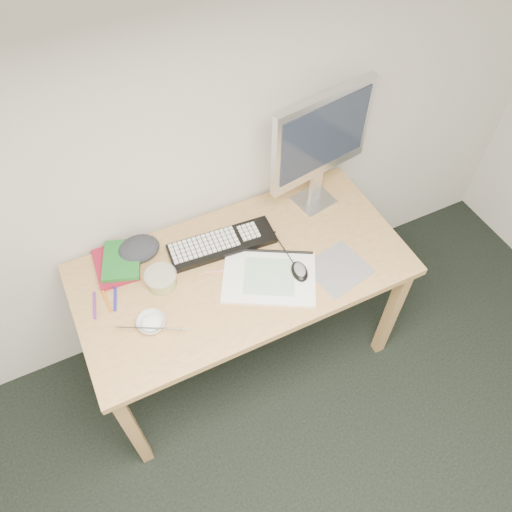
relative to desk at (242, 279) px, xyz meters
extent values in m
plane|color=beige|center=(0.00, 0.37, 0.63)|extent=(3.60, 0.00, 3.60)
cube|color=tan|center=(-0.65, -0.30, -0.31)|extent=(0.05, 0.05, 0.71)
cube|color=tan|center=(0.65, -0.30, -0.31)|extent=(0.05, 0.05, 0.71)
cube|color=tan|center=(-0.65, 0.30, -0.31)|extent=(0.05, 0.05, 0.71)
cube|color=tan|center=(0.65, 0.30, -0.31)|extent=(0.05, 0.05, 0.71)
cube|color=tan|center=(0.00, 0.00, 0.06)|extent=(1.40, 0.70, 0.03)
cube|color=slate|center=(0.36, -0.18, 0.08)|extent=(0.27, 0.25, 0.00)
cube|color=white|center=(0.08, -0.10, 0.09)|extent=(0.47, 0.42, 0.01)
cube|color=black|center=(-0.03, 0.15, 0.10)|extent=(0.47, 0.18, 0.03)
cube|color=silver|center=(0.47, 0.21, 0.09)|extent=(0.20, 0.18, 0.01)
cube|color=silver|center=(0.47, 0.21, 0.17)|extent=(0.06, 0.03, 0.16)
cube|color=silver|center=(0.47, 0.21, 0.46)|extent=(0.50, 0.12, 0.40)
cube|color=black|center=(0.47, 0.21, 0.47)|extent=(0.44, 0.08, 0.32)
ellipsoid|color=black|center=(0.20, -0.13, 0.11)|extent=(0.09, 0.12, 0.04)
imported|color=white|center=(-0.43, -0.10, 0.10)|extent=(0.14, 0.14, 0.04)
cylinder|color=silver|center=(-0.44, -0.13, 0.12)|extent=(0.24, 0.14, 0.02)
cylinder|color=#D5C64B|center=(-0.33, 0.07, 0.11)|extent=(0.15, 0.15, 0.06)
cube|color=maroon|center=(-0.48, 0.24, 0.09)|extent=(0.18, 0.23, 0.02)
cube|color=#1A6923|center=(-0.45, 0.23, 0.11)|extent=(0.21, 0.25, 0.02)
ellipsoid|color=#24262B|center=(-0.36, 0.26, 0.11)|extent=(0.18, 0.16, 0.06)
cylinder|color=pink|center=(-0.07, 0.01, 0.09)|extent=(0.17, 0.06, 0.01)
cylinder|color=#A67E57|center=(0.01, 0.01, 0.09)|extent=(0.19, 0.08, 0.01)
cylinder|color=black|center=(0.13, 0.08, 0.09)|extent=(0.17, 0.07, 0.01)
cylinder|color=#201FA9|center=(-0.52, 0.08, 0.09)|extent=(0.05, 0.13, 0.01)
cylinder|color=orange|center=(-0.56, 0.09, 0.09)|extent=(0.02, 0.12, 0.01)
cylinder|color=#68268D|center=(-0.61, 0.08, 0.09)|extent=(0.04, 0.13, 0.01)
camera|label=1|loc=(-0.49, -1.15, 1.78)|focal=35.00mm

